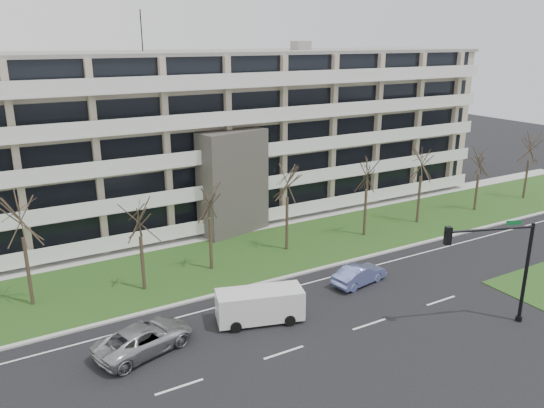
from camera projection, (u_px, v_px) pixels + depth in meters
ground at (369, 324)px, 31.74m from camera, size 160.00×160.00×0.00m
grass_verge at (264, 252)px, 42.49m from camera, size 90.00×10.00×0.06m
curb at (298, 274)px, 38.34m from camera, size 90.00×0.35×0.12m
sidewalk at (234, 231)px, 47.03m from camera, size 90.00×2.00×0.08m
lane_edge_line at (309, 283)px, 37.12m from camera, size 90.00×0.12×0.01m
apartment_building at (201, 135)px, 50.41m from camera, size 60.50×15.10×18.75m
silver_pickup at (144, 338)px, 28.83m from camera, size 6.05×4.00×1.54m
blue_sedan at (359, 274)px, 36.80m from camera, size 4.42×2.18×1.39m
white_van at (261, 303)px, 31.79m from camera, size 5.51×3.31×2.01m
traffic_signal at (500, 259)px, 30.56m from camera, size 5.35×2.16×6.53m
tree_1 at (19, 210)px, 32.15m from camera, size 4.12×4.12×8.25m
tree_2 at (139, 215)px, 34.55m from camera, size 3.45×3.45×6.90m
tree_3 at (209, 198)px, 37.69m from camera, size 3.57×3.57×7.15m
tree_4 at (287, 176)px, 41.13m from camera, size 3.96×3.96×7.92m
tree_5 at (367, 171)px, 44.39m from camera, size 3.71×3.71×7.41m
tree_6 at (422, 158)px, 47.45m from camera, size 3.97×3.97×7.94m
tree_7 at (480, 159)px, 51.30m from camera, size 3.34×3.34×6.68m
tree_8 at (531, 145)px, 54.99m from camera, size 3.71×3.71×7.42m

